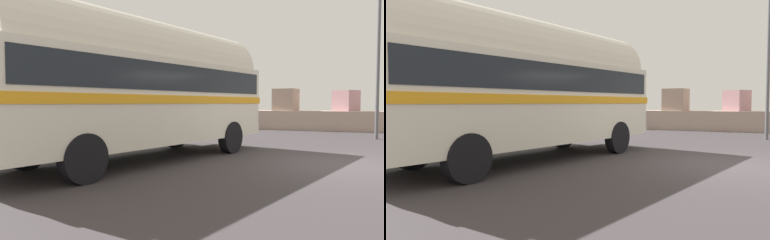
{
  "view_description": "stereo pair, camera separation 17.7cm",
  "coord_description": "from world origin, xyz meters",
  "views": [
    {
      "loc": [
        -0.04,
        -9.37,
        1.54
      ],
      "look_at": [
        -3.79,
        -0.64,
        1.08
      ],
      "focal_mm": 33.19,
      "sensor_mm": 36.0,
      "label": 1
    },
    {
      "loc": [
        0.13,
        -9.29,
        1.54
      ],
      "look_at": [
        -3.79,
        -0.64,
        1.08
      ],
      "focal_mm": 33.19,
      "sensor_mm": 36.0,
      "label": 2
    }
  ],
  "objects": [
    {
      "name": "ground",
      "position": [
        0.0,
        0.0,
        0.01
      ],
      "size": [
        32.0,
        26.0,
        0.02
      ],
      "color": "#3A3437"
    },
    {
      "name": "breakwater",
      "position": [
        -0.12,
        11.8,
        0.73
      ],
      "size": [
        31.36,
        2.14,
        2.41
      ],
      "color": "tan",
      "rests_on": "ground"
    },
    {
      "name": "vintage_coach",
      "position": [
        -4.92,
        -1.3,
        2.05
      ],
      "size": [
        4.53,
        8.91,
        3.7
      ],
      "rotation": [
        0.0,
        0.0,
        -0.26
      ],
      "color": "black",
      "rests_on": "ground"
    },
    {
      "name": "second_coach",
      "position": [
        -9.77,
        -0.93,
        2.05
      ],
      "size": [
        4.14,
        8.89,
        3.7
      ],
      "rotation": [
        0.0,
        0.0,
        -0.21
      ],
      "color": "black",
      "rests_on": "ground"
    }
  ]
}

